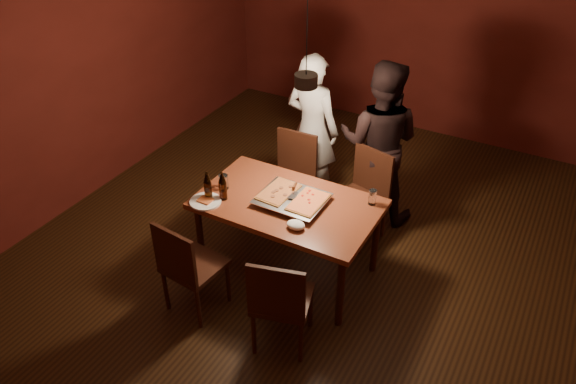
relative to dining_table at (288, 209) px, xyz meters
The scene contains 19 objects.
room_shell 0.76m from the dining_table, 82.21° to the left, with size 6.00×6.00×6.00m.
dining_table is the anchor object (origin of this frame).
chair_far_left 0.88m from the dining_table, 116.04° to the left, with size 0.44×0.44×0.49m.
chair_far_right 0.91m from the dining_table, 65.79° to the left, with size 0.51×0.51×0.49m.
chair_near_left 0.95m from the dining_table, 118.87° to the right, with size 0.46×0.46×0.49m.
chair_near_right 0.90m from the dining_table, 64.95° to the right, with size 0.52×0.52×0.49m.
pizza_tray 0.10m from the dining_table, 14.49° to the left, with size 0.55×0.45×0.05m, color silver.
pizza_meat 0.17m from the dining_table, 167.66° to the left, with size 0.24×0.38×0.02m, color maroon.
pizza_cheese 0.22m from the dining_table, ahead, with size 0.24×0.38×0.02m, color gold.
spatula 0.14m from the dining_table, 51.40° to the left, with size 0.09×0.24×0.04m, color silver, non-canonical shape.
beer_bottle_a 0.70m from the dining_table, 156.10° to the right, with size 0.07×0.07×0.25m.
beer_bottle_b 0.58m from the dining_table, 156.00° to the right, with size 0.07×0.07×0.26m.
water_glass_left 0.61m from the dining_table, behind, with size 0.08×0.08×0.13m, color silver.
water_glass_right 0.71m from the dining_table, 26.73° to the left, with size 0.06×0.06×0.13m, color silver.
plate_slice 0.69m from the dining_table, 150.71° to the right, with size 0.26×0.26×0.03m.
napkin 0.37m from the dining_table, 51.33° to the right, with size 0.15×0.11×0.06m, color white.
diner_white 1.24m from the dining_table, 107.57° to the left, with size 0.58×0.38×1.59m, color silver.
diner_dark 1.25m from the dining_table, 74.50° to the left, with size 0.80×0.62×1.64m, color black.
pendant_lamp 1.11m from the dining_table, 82.21° to the left, with size 0.18×0.18×1.10m.
Camera 1 is at (1.81, -3.56, 3.45)m, focal length 35.00 mm.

